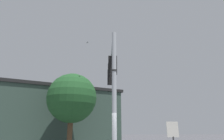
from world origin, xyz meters
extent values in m
cylinder|color=#ADB2B7|center=(0.00, 0.00, 3.38)|extent=(0.23, 0.23, 6.76)
cylinder|color=#ADB2B7|center=(-0.05, 2.61, 6.30)|extent=(0.32, 5.23, 0.21)
cylinder|color=black|center=(-0.04, 1.90, 6.10)|extent=(0.08, 0.08, 0.18)
cube|color=black|center=(-0.04, 1.90, 5.49)|extent=(0.36, 0.30, 1.05)
sphere|color=red|center=(-0.04, 2.09, 5.84)|extent=(0.22, 0.22, 0.22)
cube|color=black|center=(-0.04, 2.11, 5.94)|extent=(0.24, 0.20, 0.03)
sphere|color=brown|center=(-0.04, 2.09, 5.49)|extent=(0.22, 0.22, 0.22)
cube|color=black|center=(-0.04, 2.11, 5.59)|extent=(0.24, 0.20, 0.03)
sphere|color=#0F4C19|center=(-0.04, 2.09, 5.14)|extent=(0.22, 0.22, 0.22)
cube|color=black|center=(-0.04, 2.11, 5.24)|extent=(0.24, 0.20, 0.03)
cube|color=black|center=(-0.04, 1.73, 5.49)|extent=(0.54, 0.03, 1.22)
cylinder|color=black|center=(-0.07, 3.37, 6.10)|extent=(0.08, 0.08, 0.18)
cube|color=black|center=(-0.07, 3.37, 5.49)|extent=(0.36, 0.30, 1.05)
sphere|color=red|center=(-0.07, 3.56, 5.84)|extent=(0.22, 0.22, 0.22)
cube|color=black|center=(-0.07, 3.58, 5.94)|extent=(0.24, 0.20, 0.03)
sphere|color=brown|center=(-0.07, 3.56, 5.49)|extent=(0.22, 0.22, 0.22)
cube|color=black|center=(-0.07, 3.58, 5.59)|extent=(0.24, 0.20, 0.03)
sphere|color=#0F4C19|center=(-0.07, 3.56, 5.14)|extent=(0.22, 0.22, 0.22)
cube|color=black|center=(-0.07, 3.58, 5.24)|extent=(0.24, 0.20, 0.03)
cube|color=black|center=(-0.07, 3.20, 5.49)|extent=(0.54, 0.03, 1.22)
cylinder|color=black|center=(-0.10, 4.85, 6.10)|extent=(0.08, 0.08, 0.18)
cube|color=black|center=(-0.10, 4.85, 5.49)|extent=(0.36, 0.30, 1.05)
sphere|color=red|center=(-0.10, 5.04, 5.84)|extent=(0.22, 0.22, 0.22)
cube|color=black|center=(-0.10, 5.06, 5.94)|extent=(0.24, 0.20, 0.03)
sphere|color=brown|center=(-0.10, 5.04, 5.49)|extent=(0.22, 0.22, 0.22)
cube|color=black|center=(-0.10, 5.06, 5.59)|extent=(0.24, 0.20, 0.03)
sphere|color=#0F4C19|center=(-0.10, 5.04, 5.14)|extent=(0.22, 0.22, 0.22)
cube|color=black|center=(-0.10, 5.06, 5.24)|extent=(0.24, 0.20, 0.03)
cube|color=black|center=(-0.10, 4.68, 5.49)|extent=(0.54, 0.03, 1.22)
cube|color=#147238|center=(-0.01, 0.57, 4.61)|extent=(0.05, 0.88, 0.22)
cube|color=white|center=(-0.01, 0.57, 4.61)|extent=(0.03, 0.88, 0.04)
cylinder|color=#262626|center=(0.00, 0.00, 4.61)|extent=(0.27, 0.27, 0.08)
ellipsoid|color=gray|center=(-1.99, 4.57, 8.36)|extent=(0.19, 0.15, 0.06)
cube|color=gray|center=(-1.98, 4.56, 8.37)|extent=(0.16, 0.21, 0.03)
cube|color=gray|center=(-2.00, 4.59, 8.37)|extent=(0.16, 0.21, 0.08)
cube|color=#33473D|center=(-5.63, 11.47, 2.75)|extent=(13.46, 10.89, 5.50)
cube|color=#193F1E|center=(-7.15, 14.56, 3.02)|extent=(10.06, 5.62, 0.30)
cube|color=black|center=(-5.63, 11.47, 5.65)|extent=(14.00, 11.33, 0.30)
cylinder|color=#4C3823|center=(-3.29, 6.29, 1.37)|extent=(0.42, 0.42, 2.73)
sphere|color=#1E4C23|center=(-3.29, 6.29, 4.14)|extent=(4.03, 4.03, 4.03)
cube|color=silver|center=(3.00, 0.85, 1.75)|extent=(0.60, 0.04, 0.76)
camera|label=1|loc=(-0.28, -9.04, 1.88)|focal=29.79mm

